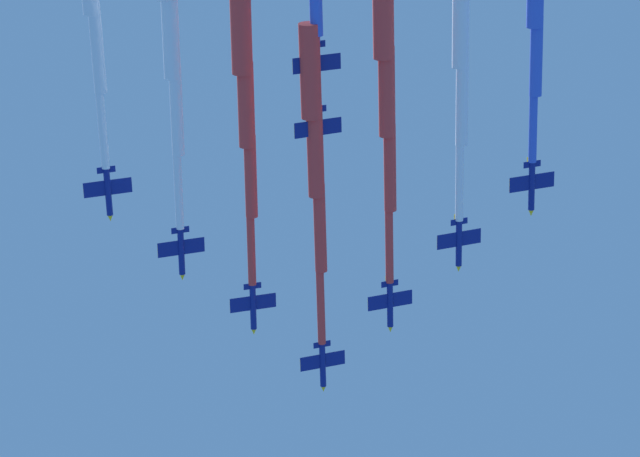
{
  "coord_description": "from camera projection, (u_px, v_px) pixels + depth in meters",
  "views": [
    {
      "loc": [
        64.08,
        -65.23,
        -84.8
      ],
      "look_at": [
        0.0,
        0.0,
        145.56
      ],
      "focal_mm": 80.6,
      "sensor_mm": 36.0,
      "label": 1
    }
  ],
  "objects": [
    {
      "name": "jet_starboard_inner",
      "position": [
        386.0,
        90.0,
        238.91
      ],
      "size": [
        46.45,
        50.58,
        4.47
      ],
      "color": "navy"
    },
    {
      "name": "jet_starboard_mid",
      "position": [
        460.0,
        19.0,
        235.94
      ],
      "size": [
        47.22,
        51.04,
        4.5
      ],
      "color": "navy"
    },
    {
      "name": "jet_lead",
      "position": [
        315.0,
        149.0,
        241.11
      ],
      "size": [
        47.73,
        51.92,
        4.44
      ],
      "color": "navy"
    },
    {
      "name": "jet_port_inner",
      "position": [
        245.0,
        104.0,
        239.73
      ],
      "size": [
        45.16,
        47.62,
        4.4
      ],
      "color": "navy"
    },
    {
      "name": "jet_port_mid",
      "position": [
        170.0,
        31.0,
        234.96
      ],
      "size": [
        47.3,
        49.35,
        4.49
      ],
      "color": "navy"
    }
  ]
}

